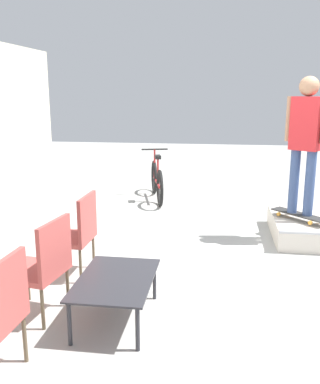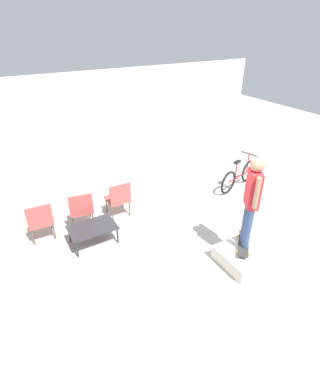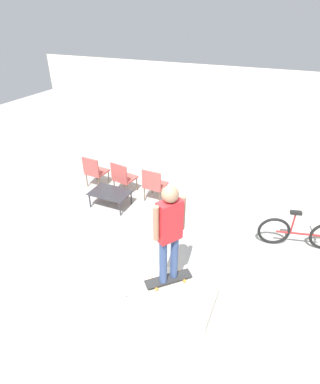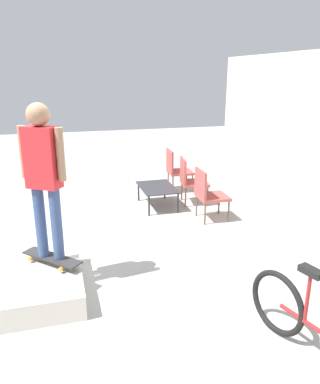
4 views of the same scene
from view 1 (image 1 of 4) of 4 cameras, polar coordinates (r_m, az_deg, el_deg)
ground_plane at (r=5.28m, az=13.41°, el=-9.71°), size 24.00×24.00×0.00m
skate_ramp_box at (r=6.43m, az=18.68°, el=-4.48°), size 1.39×0.89×0.31m
skateboard_on_ramp at (r=6.20m, az=18.07°, el=-2.88°), size 0.73×0.72×0.07m
person_skater at (r=6.00m, az=18.83°, el=7.33°), size 0.38×0.49×1.84m
coffee_table at (r=3.92m, az=-5.91°, el=-11.88°), size 0.99×0.66×0.41m
patio_chair_center at (r=4.06m, az=-15.50°, el=-9.16°), size 0.60×0.60×0.93m
patio_chair_right at (r=4.86m, az=-11.21°, el=-5.14°), size 0.53×0.53×0.93m
bicycle at (r=8.16m, az=-0.43°, el=1.48°), size 1.67×0.60×0.93m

